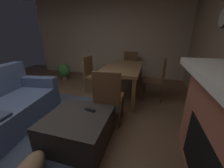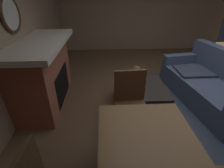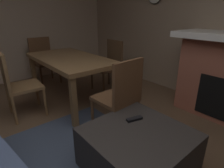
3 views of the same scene
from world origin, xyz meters
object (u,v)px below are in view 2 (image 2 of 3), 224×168
(small_dog, at_px, (140,78))
(dining_chair_west, at_px, (131,100))
(tv_remote, at_px, (137,91))
(round_wall_mirror, at_px, (11,14))
(couch, at_px, (211,85))
(ottoman_coffee_table, at_px, (140,97))
(fireplace, at_px, (44,73))

(small_dog, bearing_deg, dining_chair_west, -18.33)
(tv_remote, bearing_deg, round_wall_mirror, -88.29)
(couch, xyz_separation_m, small_dog, (-0.60, -1.18, -0.13))
(couch, distance_m, ottoman_coffee_table, 1.35)
(round_wall_mirror, relative_size, dining_chair_west, 0.58)
(fireplace, relative_size, couch, 0.86)
(couch, height_order, tv_remote, couch)
(fireplace, xyz_separation_m, ottoman_coffee_table, (0.27, 1.68, -0.38))
(round_wall_mirror, xyz_separation_m, dining_chair_west, (0.80, 1.69, -1.02))
(couch, distance_m, tv_remote, 1.49)
(fireplace, bearing_deg, round_wall_mirror, -90.00)
(couch, height_order, dining_chair_west, dining_chair_west)
(round_wall_mirror, relative_size, tv_remote, 3.38)
(round_wall_mirror, height_order, small_dog, round_wall_mirror)
(tv_remote, distance_m, small_dog, 0.98)
(tv_remote, relative_size, dining_chair_west, 0.17)
(fireplace, relative_size, ottoman_coffee_table, 2.10)
(ottoman_coffee_table, xyz_separation_m, small_dog, (-0.76, 0.16, -0.02))
(couch, bearing_deg, dining_chair_west, -67.01)
(fireplace, relative_size, small_dog, 2.80)
(dining_chair_west, bearing_deg, ottoman_coffee_table, 153.19)
(round_wall_mirror, height_order, couch, round_wall_mirror)
(round_wall_mirror, distance_m, ottoman_coffee_table, 2.39)
(fireplace, distance_m, ottoman_coffee_table, 1.74)
(couch, height_order, ottoman_coffee_table, couch)
(ottoman_coffee_table, relative_size, small_dog, 1.33)
(round_wall_mirror, distance_m, couch, 3.52)
(fireplace, distance_m, couch, 3.03)
(dining_chair_west, height_order, small_dog, dining_chair_west)
(fireplace, height_order, dining_chair_west, fireplace)
(ottoman_coffee_table, bearing_deg, couch, 96.44)
(couch, bearing_deg, round_wall_mirror, -91.98)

